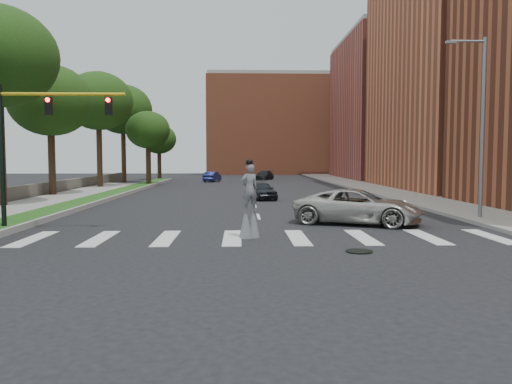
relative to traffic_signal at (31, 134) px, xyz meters
name	(u,v)px	position (x,y,z in m)	size (l,w,h in m)	color
ground_plane	(266,242)	(9.78, -3.00, -4.15)	(160.00, 160.00, 0.00)	black
grass_median	(103,197)	(-1.72, 17.00, -4.03)	(2.00, 60.00, 0.25)	#1D4E16
median_curb	(116,197)	(-0.67, 17.00, -4.01)	(0.20, 60.00, 0.28)	#969691
sidewalk_left	(0,212)	(-4.72, 7.00, -4.06)	(4.00, 60.00, 0.18)	gray
sidewalk_right	(393,192)	(22.28, 22.00, -4.06)	(5.00, 90.00, 0.18)	gray
stone_wall	(40,190)	(-7.22, 19.00, -3.60)	(0.50, 56.00, 1.10)	#56524A
manhole	(359,251)	(12.78, -5.00, -4.13)	(0.90, 0.90, 0.04)	black
building_mid	(476,66)	(31.78, 27.00, 7.85)	(16.00, 22.00, 24.00)	#BF5E3C
building_far	(398,110)	(31.78, 51.00, 5.85)	(16.00, 22.00, 20.00)	#AB4B3F
building_backdrop	(276,127)	(15.78, 75.00, 4.85)	(26.00, 14.00, 18.00)	#BF5E3C
streetlight	(481,122)	(20.68, 3.00, 0.75)	(2.05, 0.20, 9.00)	slate
traffic_signal	(31,134)	(0.00, 0.00, 0.00)	(5.30, 0.23, 6.20)	black
stilt_performer	(249,206)	(9.17, -1.95, -2.87)	(0.82, 0.69, 3.09)	#301F13
suv_crossing	(358,207)	(14.40, 1.97, -3.32)	(2.75, 5.96, 1.66)	beige
car_near	(261,190)	(10.41, 15.92, -3.48)	(1.59, 3.94, 1.34)	black
car_mid	(212,177)	(5.23, 43.11, -3.50)	(1.39, 3.97, 1.31)	#171C51
car_far	(264,175)	(12.18, 48.28, -3.51)	(1.80, 4.42, 1.28)	black
tree_3	(50,101)	(-6.28, 19.16, 3.49)	(6.64, 6.64, 10.50)	#301F13
tree_4	(98,101)	(-5.42, 29.71, 4.61)	(6.87, 6.87, 11.73)	#301F13
tree_5	(123,110)	(-5.39, 40.11, 4.77)	(7.04, 7.04, 11.95)	#301F13
tree_6	(148,130)	(-1.32, 34.23, 1.96)	(4.84, 4.84, 8.23)	#301F13
tree_7	(159,140)	(-2.50, 49.03, 1.48)	(4.82, 4.82, 7.72)	#301F13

